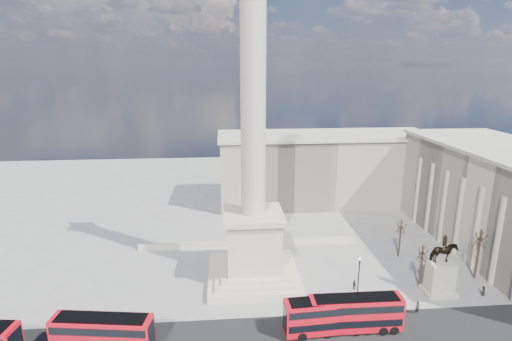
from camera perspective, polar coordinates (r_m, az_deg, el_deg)
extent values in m
plane|color=gray|center=(60.79, 0.01, -17.27)|extent=(180.00, 180.00, 0.00)
cube|color=black|center=(53.27, 6.81, -22.62)|extent=(120.00, 9.00, 0.01)
cube|color=beige|center=(64.82, -0.37, -14.56)|extent=(14.00, 14.00, 1.00)
cube|color=beige|center=(64.46, -0.37, -13.98)|extent=(12.00, 12.00, 0.50)
cube|color=beige|center=(64.22, -0.38, -13.58)|extent=(10.00, 10.00, 0.50)
cube|color=beige|center=(62.31, -0.38, -10.15)|extent=(8.00, 8.00, 8.00)
cube|color=beige|center=(60.58, -0.39, -6.37)|extent=(9.00, 9.00, 0.80)
cylinder|color=#BDB49D|center=(56.66, -0.42, 10.27)|extent=(3.60, 3.60, 34.00)
cube|color=#BDB79C|center=(74.56, -1.04, -10.38)|extent=(40.00, 0.60, 1.10)
cube|color=beige|center=(82.07, 32.53, -4.08)|extent=(18.00, 45.00, 18.00)
cube|color=beige|center=(97.57, 9.79, 0.18)|extent=(50.00, 16.00, 16.00)
cube|color=#BDB79C|center=(95.84, 10.01, 4.99)|extent=(51.00, 17.00, 0.60)
cube|color=red|center=(52.46, -21.06, -20.95)|extent=(11.70, 4.16, 4.21)
cube|color=black|center=(52.89, -20.98, -21.62)|extent=(11.25, 4.16, 0.94)
cube|color=black|center=(51.83, -21.18, -19.94)|extent=(11.25, 4.16, 0.94)
cube|color=black|center=(51.27, -21.29, -19.00)|extent=(10.53, 3.75, 0.06)
cube|color=red|center=(54.10, 14.02, -19.12)|extent=(11.55, 2.72, 4.24)
cube|color=black|center=(54.52, 13.97, -19.78)|extent=(11.09, 2.77, 0.94)
cube|color=black|center=(53.48, 14.10, -18.11)|extent=(11.09, 2.77, 0.94)
cube|color=black|center=(52.94, 14.17, -17.18)|extent=(10.39, 2.44, 0.06)
cylinder|color=black|center=(54.22, 9.79, -21.23)|extent=(1.18, 2.75, 1.15)
cylinder|color=black|center=(56.17, 17.23, -20.32)|extent=(1.18, 2.75, 1.15)
cylinder|color=black|center=(56.65, 18.61, -20.11)|extent=(1.18, 2.75, 1.15)
cube|color=red|center=(53.19, 10.44, -19.62)|extent=(11.38, 3.20, 4.14)
cube|color=black|center=(53.61, 10.40, -20.28)|extent=(10.93, 3.23, 0.92)
cube|color=black|center=(52.58, 10.50, -18.63)|extent=(10.93, 3.23, 0.92)
cube|color=black|center=(52.04, 10.55, -17.71)|extent=(10.24, 2.88, 0.06)
cylinder|color=black|center=(53.35, 6.26, -21.78)|extent=(1.28, 2.74, 1.12)
cylinder|color=black|center=(55.22, 13.66, -20.74)|extent=(1.28, 2.74, 1.12)
cylinder|color=black|center=(55.68, 15.04, -20.50)|extent=(1.28, 2.74, 1.12)
cylinder|color=black|center=(62.19, 14.28, -16.73)|extent=(0.41, 0.41, 0.46)
cylinder|color=black|center=(60.92, 14.43, -14.68)|extent=(0.15, 0.15, 5.55)
cylinder|color=black|center=(59.67, 14.60, -12.44)|extent=(0.28, 0.28, 0.28)
sphere|color=silver|center=(59.52, 14.62, -12.16)|extent=(0.52, 0.52, 0.52)
cube|color=#BDB79C|center=(66.53, 24.59, -15.42)|extent=(4.47, 3.35, 0.56)
cube|color=#BDB79C|center=(65.51, 24.80, -13.76)|extent=(3.57, 2.46, 4.91)
imported|color=black|center=(63.80, 25.19, -10.61)|extent=(3.67, 1.85, 3.01)
cylinder|color=black|center=(63.09, 25.37, -9.12)|extent=(0.56, 0.56, 1.34)
sphere|color=black|center=(62.81, 25.44, -8.50)|extent=(0.40, 0.40, 0.40)
cylinder|color=#332319|center=(71.60, 29.13, -10.42)|extent=(0.32, 0.32, 8.10)
cylinder|color=#332319|center=(65.60, 22.50, -12.54)|extent=(0.31, 0.31, 6.79)
cylinder|color=#332319|center=(74.06, 19.88, -9.10)|extent=(0.29, 0.29, 6.77)
imported|color=black|center=(60.32, 22.07, -17.70)|extent=(0.82, 0.69, 1.90)
imported|color=black|center=(68.46, 29.66, -14.71)|extent=(0.82, 0.67, 1.55)
imported|color=black|center=(63.21, 13.86, -15.54)|extent=(0.57, 1.00, 1.61)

